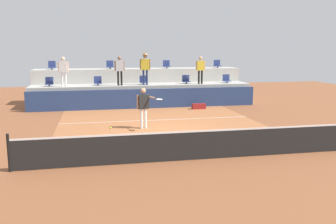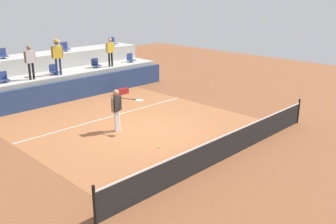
% 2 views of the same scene
% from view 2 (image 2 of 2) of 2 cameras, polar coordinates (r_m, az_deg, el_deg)
% --- Properties ---
extents(ground_plane, '(40.00, 40.00, 0.00)m').
position_cam_2_polar(ground_plane, '(15.14, -3.50, -2.80)').
color(ground_plane, brown).
extents(court_inner_paint, '(9.00, 10.00, 0.01)m').
position_cam_2_polar(court_inner_paint, '(15.86, -5.91, -1.88)').
color(court_inner_paint, '#A36038').
rests_on(court_inner_paint, ground_plane).
extents(court_service_line, '(9.00, 0.06, 0.00)m').
position_cam_2_polar(court_service_line, '(16.91, -8.94, -0.73)').
color(court_service_line, silver).
rests_on(court_service_line, ground_plane).
extents(tennis_net, '(10.48, 0.08, 1.07)m').
position_cam_2_polar(tennis_net, '(12.46, 8.90, -5.18)').
color(tennis_net, black).
rests_on(tennis_net, ground_plane).
extents(sponsor_backboard, '(13.00, 0.16, 1.10)m').
position_cam_2_polar(sponsor_backboard, '(19.67, -15.30, 3.13)').
color(sponsor_backboard, navy).
rests_on(sponsor_backboard, ground_plane).
extents(seating_tier_lower, '(13.00, 1.80, 1.25)m').
position_cam_2_polar(seating_tier_lower, '(20.77, -17.14, 3.94)').
color(seating_tier_lower, '#ADAAA3').
rests_on(seating_tier_lower, ground_plane).
extents(seating_tier_upper, '(13.00, 1.80, 2.10)m').
position_cam_2_polar(seating_tier_upper, '(22.25, -19.48, 5.72)').
color(seating_tier_upper, '#ADAAA3').
rests_on(seating_tier_upper, ground_plane).
extents(stadium_chair_lower_left, '(0.44, 0.40, 0.52)m').
position_cam_2_polar(stadium_chair_lower_left, '(19.47, -24.08, 4.83)').
color(stadium_chair_lower_left, '#2D2D33').
rests_on(stadium_chair_lower_left, seating_tier_lower).
extents(stadium_chair_lower_center, '(0.44, 0.40, 0.52)m').
position_cam_2_polar(stadium_chair_lower_center, '(20.55, -17.17, 6.20)').
color(stadium_chair_lower_center, '#2D2D33').
rests_on(stadium_chair_lower_center, seating_tier_lower).
extents(stadium_chair_lower_right, '(0.44, 0.40, 0.52)m').
position_cam_2_polar(stadium_chair_lower_right, '(21.88, -11.11, 7.33)').
color(stadium_chair_lower_right, '#2D2D33').
rests_on(stadium_chair_lower_right, seating_tier_lower).
extents(stadium_chair_lower_far_right, '(0.44, 0.40, 0.52)m').
position_cam_2_polar(stadium_chair_lower_far_right, '(23.43, -5.79, 8.24)').
color(stadium_chair_lower_far_right, '#2D2D33').
rests_on(stadium_chair_lower_far_right, seating_tier_lower).
extents(stadium_chair_upper_left, '(0.44, 0.40, 0.52)m').
position_cam_2_polar(stadium_chair_upper_left, '(21.27, -24.18, 8.14)').
color(stadium_chair_upper_left, '#2D2D33').
rests_on(stadium_chair_upper_left, seating_tier_upper).
extents(stadium_chair_upper_right, '(0.44, 0.40, 0.52)m').
position_cam_2_polar(stadium_chair_upper_right, '(22.82, -15.62, 9.59)').
color(stadium_chair_upper_right, '#2D2D33').
rests_on(stadium_chair_upper_right, seating_tier_upper).
extents(stadium_chair_upper_far_right, '(0.44, 0.40, 0.52)m').
position_cam_2_polar(stadium_chair_upper_far_right, '(24.71, -8.56, 10.62)').
color(stadium_chair_upper_far_right, '#2D2D33').
rests_on(stadium_chair_upper_far_right, seating_tier_upper).
extents(tennis_player, '(1.00, 1.14, 1.72)m').
position_cam_2_polar(tennis_player, '(14.83, -7.82, 0.92)').
color(tennis_player, white).
rests_on(tennis_player, ground_plane).
extents(spectator_leaning_on_rail, '(0.59, 0.23, 1.68)m').
position_cam_2_polar(spectator_leaning_on_rail, '(19.46, -20.52, 7.65)').
color(spectator_leaning_on_rail, black).
rests_on(spectator_leaning_on_rail, seating_tier_lower).
extents(spectator_with_hat, '(0.62, 0.52, 1.85)m').
position_cam_2_polar(spectator_with_hat, '(20.09, -16.73, 8.71)').
color(spectator_with_hat, navy).
rests_on(spectator_with_hat, seating_tier_lower).
extents(spectator_in_grey, '(0.58, 0.23, 1.65)m').
position_cam_2_polar(spectator_in_grey, '(21.90, -8.93, 9.51)').
color(spectator_in_grey, black).
rests_on(spectator_in_grey, seating_tier_lower).
extents(tennis_ball, '(0.07, 0.07, 0.07)m').
position_cam_2_polar(tennis_ball, '(11.02, -1.47, -5.48)').
color(tennis_ball, '#CCE033').
extents(equipment_bag, '(0.76, 0.28, 0.30)m').
position_cam_2_polar(equipment_bag, '(20.65, -7.12, 3.16)').
color(equipment_bag, maroon).
rests_on(equipment_bag, ground_plane).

